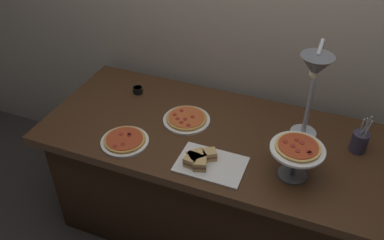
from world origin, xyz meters
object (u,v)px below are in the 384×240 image
(heat_lamp, at_px, (314,75))
(pizza_plate_center, at_px, (125,140))
(utensil_holder, at_px, (359,141))
(sauce_cup_near, at_px, (138,90))
(pizza_plate_front, at_px, (187,119))
(pizza_plate_raised_stand, at_px, (297,151))
(sandwich_platter, at_px, (204,161))

(heat_lamp, relative_size, pizza_plate_center, 2.22)
(utensil_holder, bearing_deg, sauce_cup_near, 177.23)
(pizza_plate_front, bearing_deg, heat_lamp, -0.27)
(heat_lamp, height_order, pizza_plate_front, heat_lamp)
(pizza_plate_raised_stand, bearing_deg, sauce_cup_near, 160.34)
(pizza_plate_center, xyz_separation_m, utensil_holder, (1.14, 0.39, 0.05))
(pizza_plate_front, bearing_deg, sauce_cup_near, 158.19)
(utensil_holder, bearing_deg, pizza_plate_center, -161.26)
(heat_lamp, distance_m, utensil_holder, 0.48)
(heat_lamp, relative_size, sandwich_platter, 1.68)
(sandwich_platter, relative_size, utensil_holder, 1.54)
(heat_lamp, relative_size, sauce_cup_near, 9.24)
(heat_lamp, relative_size, pizza_plate_front, 2.11)
(sauce_cup_near, bearing_deg, pizza_plate_center, -70.51)
(pizza_plate_front, distance_m, sandwich_platter, 0.37)
(heat_lamp, height_order, pizza_plate_raised_stand, heat_lamp)
(sandwich_platter, relative_size, sauce_cup_near, 5.50)
(heat_lamp, distance_m, pizza_plate_raised_stand, 0.36)
(pizza_plate_center, xyz_separation_m, pizza_plate_raised_stand, (0.87, 0.08, 0.14))
(heat_lamp, bearing_deg, sandwich_platter, -144.39)
(heat_lamp, bearing_deg, pizza_plate_raised_stand, -88.93)
(pizza_plate_front, height_order, sandwich_platter, sandwich_platter)
(pizza_plate_center, height_order, pizza_plate_raised_stand, pizza_plate_raised_stand)
(pizza_plate_front, bearing_deg, utensil_holder, 5.85)
(pizza_plate_center, bearing_deg, heat_lamp, 18.66)
(sauce_cup_near, height_order, utensil_holder, utensil_holder)
(pizza_plate_center, relative_size, sandwich_platter, 0.76)
(sandwich_platter, bearing_deg, sauce_cup_near, 143.16)
(pizza_plate_front, bearing_deg, sandwich_platter, -54.02)
(heat_lamp, height_order, sandwich_platter, heat_lamp)
(pizza_plate_raised_stand, xyz_separation_m, sandwich_platter, (-0.42, -0.09, -0.13))
(pizza_plate_center, height_order, sauce_cup_near, sauce_cup_near)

